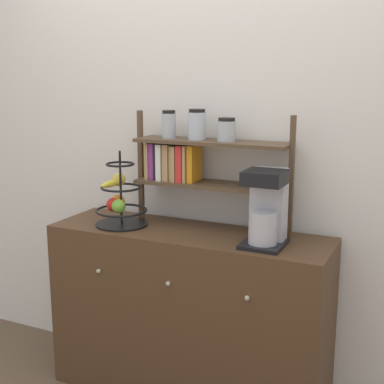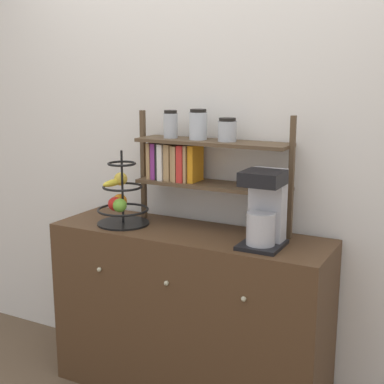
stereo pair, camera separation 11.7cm
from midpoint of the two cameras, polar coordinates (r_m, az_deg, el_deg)
wall_back at (r=2.83m, az=0.68°, el=5.04°), size 7.00×0.05×2.60m
sideboard at (r=2.84m, az=-1.60°, el=-12.91°), size 1.43×0.45×0.89m
coffee_maker at (r=2.45m, az=6.57°, el=-1.69°), size 0.19×0.22×0.35m
fruit_stand at (r=2.80m, az=-8.96°, el=-0.99°), size 0.27×0.27×0.39m
shelf_hutch at (r=2.73m, az=-1.08°, el=3.83°), size 0.85×0.20×0.60m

